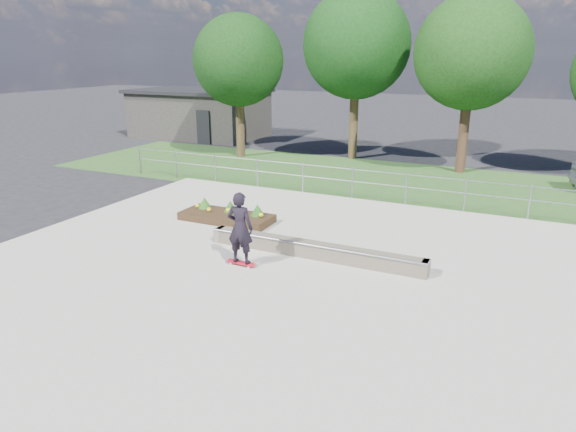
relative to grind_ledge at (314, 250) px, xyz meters
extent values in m
plane|color=black|center=(-0.95, -1.49, -0.26)|extent=(120.00, 120.00, 0.00)
cube|color=#26481D|center=(-0.95, 9.51, -0.25)|extent=(30.00, 8.00, 0.02)
cube|color=#A19D8F|center=(-0.95, -1.49, -0.23)|extent=(15.00, 15.00, 0.06)
cylinder|color=gray|center=(-10.95, 6.01, 0.34)|extent=(0.06, 0.06, 1.20)
cylinder|color=gray|center=(-8.95, 6.01, 0.34)|extent=(0.06, 0.06, 1.20)
cylinder|color=gray|center=(-6.95, 6.01, 0.34)|extent=(0.06, 0.06, 1.20)
cylinder|color=gray|center=(-4.95, 6.01, 0.34)|extent=(0.06, 0.06, 1.20)
cylinder|color=#9A9CA2|center=(-2.95, 6.01, 0.34)|extent=(0.06, 0.06, 1.20)
cylinder|color=gray|center=(-0.95, 6.01, 0.34)|extent=(0.06, 0.06, 1.20)
cylinder|color=gray|center=(1.05, 6.01, 0.34)|extent=(0.06, 0.06, 1.20)
cylinder|color=gray|center=(3.05, 6.01, 0.34)|extent=(0.06, 0.06, 1.20)
cylinder|color=#999BA1|center=(5.05, 6.01, 0.34)|extent=(0.06, 0.06, 1.20)
cylinder|color=gray|center=(-0.95, 6.01, 0.89)|extent=(20.00, 0.04, 0.04)
cylinder|color=#979BA0|center=(-0.95, 6.01, 0.44)|extent=(20.00, 0.04, 0.04)
cube|color=#2C2A27|center=(-14.95, 16.51, 1.14)|extent=(8.00, 5.00, 2.80)
cube|color=black|center=(-14.95, 16.51, 2.64)|extent=(8.40, 5.40, 0.20)
cube|color=black|center=(-12.95, 13.96, 0.74)|extent=(0.90, 0.10, 2.00)
cylinder|color=#372516|center=(-8.95, 11.51, 1.20)|extent=(0.44, 0.44, 2.93)
sphere|color=black|center=(-8.95, 11.51, 4.61)|extent=(4.55, 4.55, 4.55)
cylinder|color=#362715|center=(-3.45, 13.51, 1.42)|extent=(0.44, 0.44, 3.38)
sphere|color=black|center=(-3.45, 13.51, 5.36)|extent=(5.25, 5.25, 5.25)
cylinder|color=#341F14|center=(2.05, 12.51, 1.31)|extent=(0.44, 0.44, 3.15)
sphere|color=black|center=(2.05, 12.51, 4.99)|extent=(4.90, 4.90, 4.90)
cube|color=brown|center=(0.00, 0.00, 0.00)|extent=(6.00, 0.40, 0.40)
cylinder|color=gray|center=(0.00, -0.20, 0.20)|extent=(6.00, 0.06, 0.06)
cube|color=#6A5B4E|center=(-2.90, 0.00, 0.00)|extent=(0.15, 0.42, 0.40)
cube|color=brown|center=(2.90, 0.00, 0.00)|extent=(0.15, 0.42, 0.40)
cube|color=black|center=(-3.72, 1.65, -0.08)|extent=(3.00, 1.20, 0.25)
sphere|color=yellow|center=(-4.92, 1.75, 0.13)|extent=(0.14, 0.14, 0.14)
sphere|color=yellow|center=(-4.32, 1.55, 0.13)|extent=(0.14, 0.14, 0.14)
sphere|color=yellow|center=(-3.72, 1.75, 0.13)|extent=(0.14, 0.14, 0.14)
sphere|color=yellow|center=(-3.12, 1.55, 0.13)|extent=(0.14, 0.14, 0.14)
sphere|color=yellow|center=(-2.52, 1.75, 0.13)|extent=(0.14, 0.14, 0.14)
cone|color=#214E16|center=(-4.72, 1.90, 0.23)|extent=(0.44, 0.44, 0.36)
cone|color=#1B4614|center=(-3.72, 1.90, 0.23)|extent=(0.44, 0.44, 0.36)
cone|color=#1A4915|center=(-2.72, 1.90, 0.23)|extent=(0.44, 0.44, 0.36)
cylinder|color=silver|center=(-1.71, -1.39, -0.18)|extent=(0.05, 0.03, 0.05)
cylinder|color=white|center=(-1.71, -1.21, -0.18)|extent=(0.05, 0.03, 0.05)
cylinder|color=silver|center=(-1.19, -1.39, -0.18)|extent=(0.05, 0.03, 0.05)
cylinder|color=white|center=(-1.19, -1.21, -0.18)|extent=(0.05, 0.03, 0.05)
cylinder|color=#A5A4AA|center=(-1.71, -1.30, -0.15)|extent=(0.02, 0.18, 0.02)
cylinder|color=#9E9EA3|center=(-1.19, -1.30, -0.15)|extent=(0.02, 0.18, 0.02)
cube|color=#B11526|center=(-1.45, -1.30, -0.13)|extent=(0.80, 0.21, 0.02)
imported|color=black|center=(-1.45, -1.30, 0.80)|extent=(0.71, 0.50, 1.85)
camera|label=1|loc=(4.79, -11.70, 4.95)|focal=32.00mm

